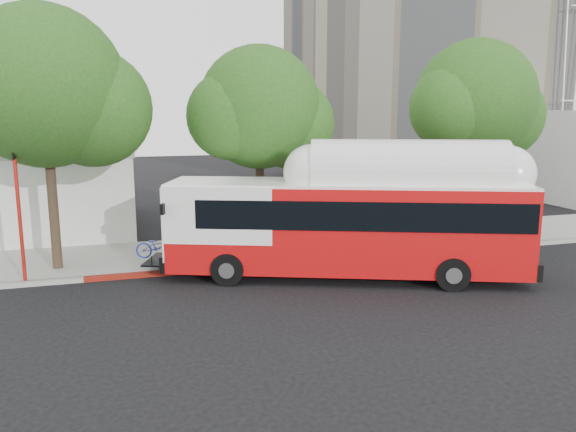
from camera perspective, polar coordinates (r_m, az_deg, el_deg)
name	(u,v)px	position (r m, az deg, el deg)	size (l,w,h in m)	color
ground	(333,295)	(18.80, 4.60, -7.97)	(120.00, 120.00, 0.00)	black
sidewalk	(280,247)	(24.71, -0.84, -3.19)	(60.00, 5.00, 0.15)	gray
curb_strip	(298,262)	(22.30, 0.98, -4.73)	(60.00, 0.30, 0.15)	gray
red_curb_segment	(223,268)	(21.62, -6.66, -5.29)	(10.00, 0.32, 0.16)	maroon
street_tree_left	(59,93)	(22.26, -22.27, 11.46)	(6.67, 5.80, 9.74)	#2D2116
street_tree_mid	(268,113)	(23.41, -2.00, 10.44)	(5.75, 5.00, 8.62)	#2D2116
street_tree_right	(482,105)	(27.53, 19.14, 10.63)	(6.21, 5.40, 9.18)	#2D2116
transit_bus	(349,227)	(20.26, 6.18, -1.12)	(13.54, 7.08, 4.02)	#BC0D0E
signal_pole	(20,217)	(21.33, -25.61, -0.14)	(0.13, 0.44, 4.65)	#B01A12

